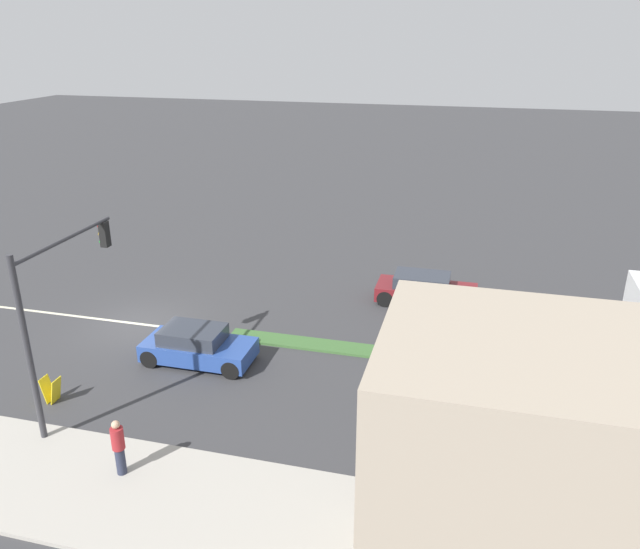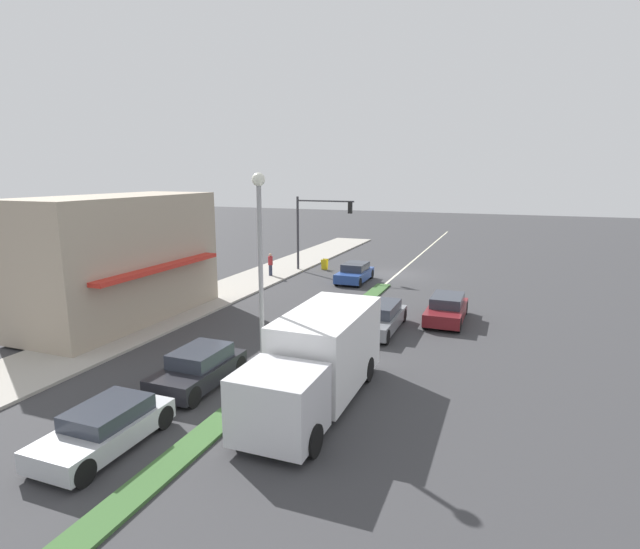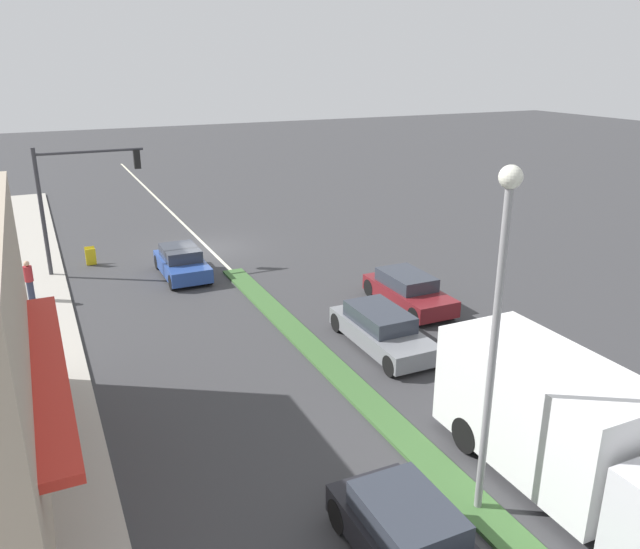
{
  "view_description": "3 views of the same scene",
  "coord_description": "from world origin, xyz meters",
  "views": [
    {
      "loc": [
        20.14,
        12.8,
        11.15
      ],
      "look_at": [
        -1.39,
        7.21,
        2.34
      ],
      "focal_mm": 35.0,
      "sensor_mm": 36.0,
      "label": 1
    },
    {
      "loc": [
        -7.85,
        36.29,
        7.44
      ],
      "look_at": [
        1.51,
        12.11,
        2.17
      ],
      "focal_mm": 28.0,
      "sensor_mm": 36.0,
      "label": 2
    },
    {
      "loc": [
        7.79,
        30.2,
        9.26
      ],
      "look_at": [
        -0.77,
        11.88,
        2.23
      ],
      "focal_mm": 35.0,
      "sensor_mm": 36.0,
      "label": 3
    }
  ],
  "objects": [
    {
      "name": "sedan_maroon",
      "position": [
        -5.0,
        10.98,
        0.64
      ],
      "size": [
        1.79,
        4.26,
        1.32
      ],
      "color": "maroon",
      "rests_on": "ground"
    },
    {
      "name": "pedestrian",
      "position": [
        8.41,
        4.31,
        0.98
      ],
      "size": [
        0.34,
        0.34,
        1.63
      ],
      "color": "#282D42",
      "rests_on": "sidewalk_right"
    },
    {
      "name": "warning_aframe_sign",
      "position": [
        5.74,
        0.21,
        0.43
      ],
      "size": [
        0.45,
        0.53,
        0.84
      ],
      "color": "yellow",
      "rests_on": "ground"
    },
    {
      "name": "lane_marking_center",
      "position": [
        0.0,
        0.0,
        0.0
      ],
      "size": [
        0.16,
        60.0,
        0.01
      ],
      "primitive_type": "cube",
      "color": "beige",
      "rests_on": "ground"
    },
    {
      "name": "coupe_blue",
      "position": [
        2.2,
        3.63,
        0.63
      ],
      "size": [
        1.8,
        3.91,
        1.31
      ],
      "color": "#284793",
      "rests_on": "ground"
    },
    {
      "name": "traffic_signal_main",
      "position": [
        6.12,
        1.25,
        3.9
      ],
      "size": [
        4.59,
        0.34,
        5.6
      ],
      "color": "#333338",
      "rests_on": "sidewalk_right"
    },
    {
      "name": "ground_plane",
      "position": [
        0.0,
        18.0,
        0.0
      ],
      "size": [
        160.0,
        160.0,
        0.0
      ],
      "primitive_type": "plane",
      "color": "#38383A"
    },
    {
      "name": "suv_grey",
      "position": [
        -2.2,
        13.71,
        0.63
      ],
      "size": [
        1.77,
        4.54,
        1.31
      ],
      "color": "slate",
      "rests_on": "ground"
    }
  ]
}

